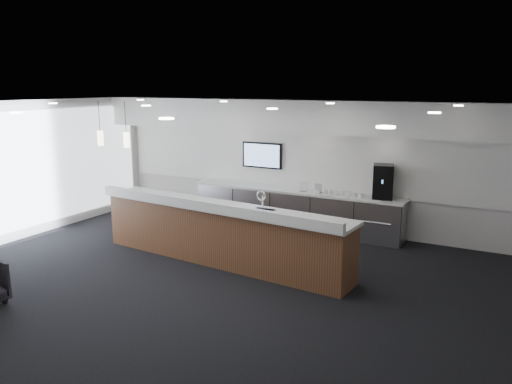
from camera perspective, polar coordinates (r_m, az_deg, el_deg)
The scene contains 24 objects.
ground at distance 8.74m, azimuth -5.45°, elevation -10.20°, with size 10.00×10.00×0.00m, color black.
ceiling at distance 8.10m, azimuth -5.88°, elevation 9.85°, with size 10.00×8.00×0.02m, color black.
back_wall at distance 11.76m, azimuth 5.24°, elevation 3.22°, with size 10.00×0.02×3.00m, color silver.
left_wall at distance 11.79m, azimuth -26.32°, elevation 2.02°, with size 0.02×8.00×3.00m, color silver.
soffit_bulkhead at distance 11.23m, azimuth 4.45°, elevation 8.71°, with size 10.00×0.90×0.70m, color white.
alcove_panel at distance 11.72m, azimuth 5.20°, elevation 3.68°, with size 9.80×0.06×1.40m, color white.
window_blinds_wall at distance 11.76m, azimuth -26.20°, elevation 2.01°, with size 0.04×7.36×2.55m, color #A4B3C5.
back_credenza at distance 11.64m, azimuth 4.45°, elevation -2.00°, with size 5.06×0.66×0.95m.
wall_tv at distance 12.08m, azimuth 0.70°, elevation 4.22°, with size 1.05×0.08×0.62m.
pendant_left at distance 10.27m, azimuth -14.48°, elevation 5.81°, with size 0.12×0.12×0.30m, color beige.
pendant_right at distance 10.75m, azimuth -17.25°, elevation 5.92°, with size 0.12×0.12×0.30m, color beige.
ceiling_can_lights at distance 8.10m, azimuth -5.87°, elevation 9.64°, with size 7.00×5.00×0.02m, color white, non-canonical shape.
service_counter at distance 9.49m, azimuth -4.04°, elevation -4.67°, with size 5.38×1.32×1.49m.
coffee_machine at distance 10.89m, azimuth 14.30°, elevation 1.16°, with size 0.52×0.59×0.73m.
info_sign_left at distance 11.34m, azimuth 5.41°, elevation 0.64°, with size 0.17×0.02×0.23m, color white.
info_sign_right at distance 11.22m, azimuth 7.15°, elevation 0.44°, with size 0.16×0.02×0.22m, color white.
cup_0 at distance 10.90m, azimuth 11.95°, elevation -0.38°, with size 0.11×0.11×0.10m, color white.
cup_1 at distance 10.94m, azimuth 11.25°, elevation -0.30°, with size 0.11×0.11×0.10m, color white.
cup_2 at distance 10.98m, azimuth 10.56°, elevation -0.23°, with size 0.11×0.11×0.10m, color white.
cup_3 at distance 11.02m, azimuth 9.86°, elevation -0.15°, with size 0.11×0.11×0.10m, color white.
cup_4 at distance 11.07m, azimuth 9.18°, elevation -0.08°, with size 0.11×0.11×0.10m, color white.
cup_5 at distance 11.11m, azimuth 8.50°, elevation -0.01°, with size 0.11×0.11×0.10m, color white.
cup_6 at distance 11.16m, azimuth 7.82°, elevation 0.06°, with size 0.11×0.11×0.10m, color white.
cup_7 at distance 11.21m, azimuth 7.15°, elevation 0.13°, with size 0.11×0.11×0.10m, color white.
Camera 1 is at (4.52, -6.71, 3.31)m, focal length 35.00 mm.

